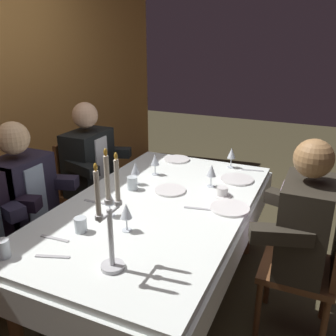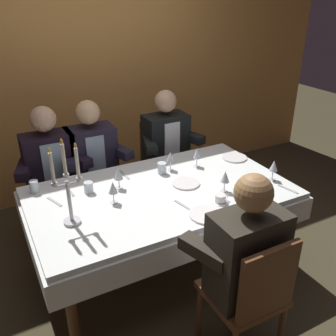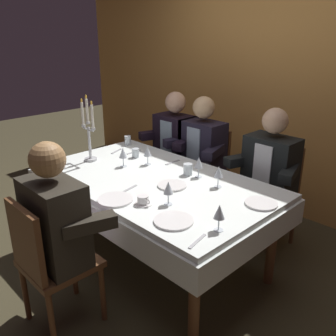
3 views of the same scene
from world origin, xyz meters
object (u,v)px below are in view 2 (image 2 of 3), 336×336
Objects in this scene: water_tumbler_1 at (162,168)px; wine_glass_0 at (113,188)px; wine_glass_2 at (225,177)px; wine_glass_5 at (274,166)px; candelabra at (68,191)px; dinner_plate_1 at (234,158)px; seated_diner_0 at (50,163)px; dinner_plate_2 at (257,193)px; seated_diner_3 at (165,140)px; seated_diner_2 at (247,255)px; dining_table at (161,204)px; dinner_plate_0 at (207,214)px; water_tumbler_0 at (34,187)px; dinner_plate_3 at (186,183)px; coffee_cup_0 at (220,199)px; wine_glass_1 at (118,175)px; seated_diner_1 at (92,155)px; water_tumbler_2 at (89,187)px; wine_glass_4 at (170,157)px; wine_glass_3 at (197,154)px.

wine_glass_0 is at bearing -153.46° from water_tumbler_1.
wine_glass_5 is at bearing -3.46° from wine_glass_2.
candelabra reaches higher than dinner_plate_1.
dinner_plate_1 is 0.18× the size of seated_diner_0.
dinner_plate_2 is (1.29, -0.26, -0.23)m from candelabra.
seated_diner_3 is (0.87, 0.89, -0.12)m from wine_glass_0.
wine_glass_5 is at bearing 39.91° from seated_diner_2.
dining_table is at bearing -165.86° from dinner_plate_1.
dinner_plate_0 is 0.70m from water_tumbler_1.
seated_diner_2 is at bearing -44.44° from candelabra.
wine_glass_0 is at bearing 117.77° from seated_diner_2.
dinner_plate_1 is at bearing -6.91° from water_tumbler_0.
dinner_plate_3 is 1.22m from seated_diner_0.
wine_glass_0 reaches higher than dinner_plate_2.
water_tumbler_1 is (0.14, 0.25, 0.16)m from dining_table.
water_tumbler_1 is (-0.70, 0.04, 0.04)m from dinner_plate_1.
seated_diner_2 is (-0.19, -0.54, -0.03)m from coffee_cup_0.
dinner_plate_2 is 0.72m from seated_diner_2.
wine_glass_1 reaches higher than dinner_plate_3.
seated_diner_0 and seated_diner_1 have the same top height.
wine_glass_4 is at bearing 4.18° from water_tumbler_2.
wine_glass_0 is 0.86m from wine_glass_3.
water_tumbler_0 reaches higher than dinner_plate_0.
coffee_cup_0 is (-0.12, -0.12, -0.09)m from wine_glass_2.
candelabra is at bearing 168.74° from dinner_plate_2.
wine_glass_2 is 0.13× the size of seated_diner_2.
dinner_plate_2 is at bearing -85.67° from seated_diner_3.
dinner_plate_2 reaches higher than dining_table.
water_tumbler_0 is 0.07× the size of seated_diner_1.
dinner_plate_1 is 1.28m from seated_diner_1.
dinner_plate_2 is 0.30m from wine_glass_5.
seated_diner_0 is at bearing 125.32° from dining_table.
water_tumbler_1 is 1.14m from seated_diner_2.
dinner_plate_1 is at bearing -3.12° from wine_glass_3.
wine_glass_4 is 1.00× the size of wine_glass_5.
wine_glass_1 is 0.72m from wine_glass_3.
wine_glass_3 is at bearing 4.35° from wine_glass_1.
seated_diner_2 is at bearing -96.54° from wine_glass_4.
dinner_plate_0 is 0.76m from wine_glass_3.
seated_diner_2 is at bearing -109.79° from coffee_cup_0.
coffee_cup_0 is 1.35m from seated_diner_1.
candelabra is 1.01m from wine_glass_4.
dinner_plate_0 is at bearing -150.55° from coffee_cup_0.
wine_glass_3 reaches higher than water_tumbler_2.
dinner_plate_1 is at bearing 67.56° from dinner_plate_2.
water_tumbler_0 is (-0.83, 0.41, 0.17)m from dining_table.
dinner_plate_2 is 1.23m from water_tumbler_2.
water_tumbler_1 is 0.99m from seated_diner_0.
dinner_plate_1 is 1.23m from wine_glass_0.
seated_diner_0 reaches higher than coffee_cup_0.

